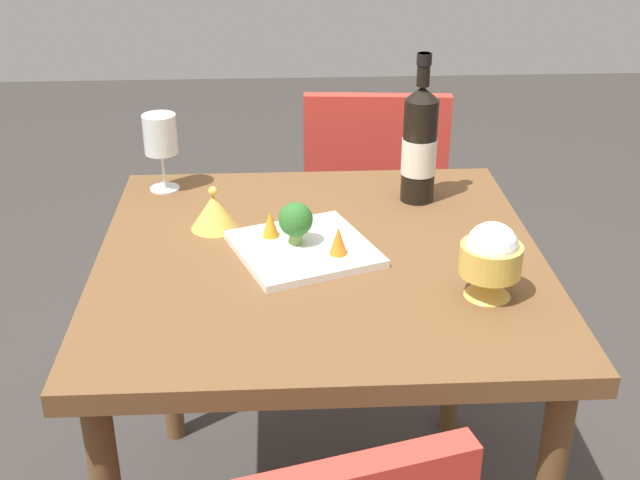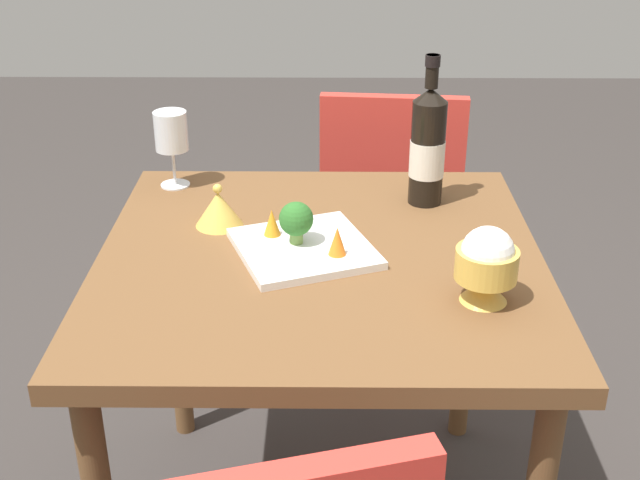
{
  "view_description": "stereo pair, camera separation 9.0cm",
  "coord_description": "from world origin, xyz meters",
  "px_view_note": "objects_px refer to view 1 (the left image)",
  "views": [
    {
      "loc": [
        0.08,
        1.45,
        1.49
      ],
      "look_at": [
        0.0,
        0.0,
        0.77
      ],
      "focal_mm": 46.66,
      "sensor_mm": 36.0,
      "label": 1
    },
    {
      "loc": [
        -0.01,
        1.45,
        1.49
      ],
      "look_at": [
        0.0,
        0.0,
        0.77
      ],
      "focal_mm": 46.66,
      "sensor_mm": 36.0,
      "label": 2
    }
  ],
  "objects_px": {
    "wine_bottle": "(420,144)",
    "broccoli_floret": "(296,221)",
    "carrot_garnish_left": "(338,240)",
    "carrot_garnish_right": "(270,224)",
    "wine_glass": "(160,136)",
    "chair_by_wall": "(374,193)",
    "rice_bowl_lid": "(214,211)",
    "rice_bowl": "(491,259)",
    "serving_plate": "(304,249)"
  },
  "relations": [
    {
      "from": "wine_bottle",
      "to": "wine_glass",
      "type": "xyz_separation_m",
      "value": [
        0.57,
        -0.09,
        -0.0
      ]
    },
    {
      "from": "chair_by_wall",
      "to": "broccoli_floret",
      "type": "distance_m",
      "value": 0.86
    },
    {
      "from": "rice_bowl_lid",
      "to": "wine_glass",
      "type": "bearing_deg",
      "value": -59.04
    },
    {
      "from": "wine_glass",
      "to": "carrot_garnish_left",
      "type": "bearing_deg",
      "value": 134.78
    },
    {
      "from": "rice_bowl_lid",
      "to": "chair_by_wall",
      "type": "bearing_deg",
      "value": -122.14
    },
    {
      "from": "broccoli_floret",
      "to": "carrot_garnish_left",
      "type": "height_order",
      "value": "broccoli_floret"
    },
    {
      "from": "serving_plate",
      "to": "carrot_garnish_left",
      "type": "bearing_deg",
      "value": 148.39
    },
    {
      "from": "wine_bottle",
      "to": "broccoli_floret",
      "type": "relative_size",
      "value": 3.86
    },
    {
      "from": "wine_bottle",
      "to": "chair_by_wall",
      "type": "bearing_deg",
      "value": -86.6
    },
    {
      "from": "wine_glass",
      "to": "carrot_garnish_left",
      "type": "relative_size",
      "value": 3.13
    },
    {
      "from": "rice_bowl",
      "to": "serving_plate",
      "type": "height_order",
      "value": "rice_bowl"
    },
    {
      "from": "wine_bottle",
      "to": "rice_bowl",
      "type": "relative_size",
      "value": 2.34
    },
    {
      "from": "serving_plate",
      "to": "broccoli_floret",
      "type": "xyz_separation_m",
      "value": [
        0.02,
        -0.01,
        0.06
      ]
    },
    {
      "from": "wine_glass",
      "to": "broccoli_floret",
      "type": "distance_m",
      "value": 0.45
    },
    {
      "from": "wine_bottle",
      "to": "serving_plate",
      "type": "xyz_separation_m",
      "value": [
        0.26,
        0.25,
        -0.12
      ]
    },
    {
      "from": "serving_plate",
      "to": "carrot_garnish_right",
      "type": "xyz_separation_m",
      "value": [
        0.07,
        -0.04,
        0.04
      ]
    },
    {
      "from": "wine_glass",
      "to": "rice_bowl",
      "type": "height_order",
      "value": "wine_glass"
    },
    {
      "from": "serving_plate",
      "to": "broccoli_floret",
      "type": "relative_size",
      "value": 3.75
    },
    {
      "from": "wine_bottle",
      "to": "carrot_garnish_right",
      "type": "xyz_separation_m",
      "value": [
        0.33,
        0.2,
        -0.09
      ]
    },
    {
      "from": "broccoli_floret",
      "to": "carrot_garnish_left",
      "type": "bearing_deg",
      "value": 148.4
    },
    {
      "from": "carrot_garnish_right",
      "to": "wine_glass",
      "type": "bearing_deg",
      "value": -50.08
    },
    {
      "from": "chair_by_wall",
      "to": "wine_bottle",
      "type": "height_order",
      "value": "wine_bottle"
    },
    {
      "from": "chair_by_wall",
      "to": "rice_bowl",
      "type": "bearing_deg",
      "value": -79.8
    },
    {
      "from": "wine_glass",
      "to": "rice_bowl_lid",
      "type": "distance_m",
      "value": 0.27
    },
    {
      "from": "broccoli_floret",
      "to": "wine_bottle",
      "type": "bearing_deg",
      "value": -139.28
    },
    {
      "from": "carrot_garnish_left",
      "to": "carrot_garnish_right",
      "type": "xyz_separation_m",
      "value": [
        0.13,
        -0.08,
        -0.0
      ]
    },
    {
      "from": "wine_bottle",
      "to": "rice_bowl_lid",
      "type": "xyz_separation_m",
      "value": [
        0.44,
        0.13,
        -0.09
      ]
    },
    {
      "from": "chair_by_wall",
      "to": "broccoli_floret",
      "type": "relative_size",
      "value": 9.91
    },
    {
      "from": "wine_glass",
      "to": "carrot_garnish_right",
      "type": "distance_m",
      "value": 0.39
    },
    {
      "from": "chair_by_wall",
      "to": "rice_bowl_lid",
      "type": "xyz_separation_m",
      "value": [
        0.41,
        0.66,
        0.25
      ]
    },
    {
      "from": "broccoli_floret",
      "to": "carrot_garnish_left",
      "type": "xyz_separation_m",
      "value": [
        -0.08,
        0.05,
        -0.02
      ]
    },
    {
      "from": "wine_bottle",
      "to": "broccoli_floret",
      "type": "height_order",
      "value": "wine_bottle"
    },
    {
      "from": "chair_by_wall",
      "to": "serving_plate",
      "type": "height_order",
      "value": "chair_by_wall"
    },
    {
      "from": "serving_plate",
      "to": "carrot_garnish_right",
      "type": "height_order",
      "value": "carrot_garnish_right"
    },
    {
      "from": "chair_by_wall",
      "to": "carrot_garnish_right",
      "type": "xyz_separation_m",
      "value": [
        0.3,
        0.74,
        0.26
      ]
    },
    {
      "from": "rice_bowl",
      "to": "broccoli_floret",
      "type": "relative_size",
      "value": 1.65
    },
    {
      "from": "broccoli_floret",
      "to": "carrot_garnish_right",
      "type": "distance_m",
      "value": 0.07
    },
    {
      "from": "broccoli_floret",
      "to": "carrot_garnish_right",
      "type": "xyz_separation_m",
      "value": [
        0.05,
        -0.04,
        -0.02
      ]
    },
    {
      "from": "serving_plate",
      "to": "broccoli_floret",
      "type": "distance_m",
      "value": 0.06
    },
    {
      "from": "rice_bowl",
      "to": "broccoli_floret",
      "type": "xyz_separation_m",
      "value": [
        0.34,
        -0.19,
        -0.01
      ]
    },
    {
      "from": "chair_by_wall",
      "to": "carrot_garnish_left",
      "type": "distance_m",
      "value": 0.88
    },
    {
      "from": "serving_plate",
      "to": "chair_by_wall",
      "type": "bearing_deg",
      "value": -106.51
    },
    {
      "from": "chair_by_wall",
      "to": "broccoli_floret",
      "type": "height_order",
      "value": "chair_by_wall"
    },
    {
      "from": "wine_glass",
      "to": "carrot_garnish_right",
      "type": "bearing_deg",
      "value": 129.92
    },
    {
      "from": "broccoli_floret",
      "to": "rice_bowl_lid",
      "type": "bearing_deg",
      "value": -34.45
    },
    {
      "from": "wine_glass",
      "to": "broccoli_floret",
      "type": "xyz_separation_m",
      "value": [
        -0.3,
        0.33,
        -0.06
      ]
    },
    {
      "from": "serving_plate",
      "to": "carrot_garnish_left",
      "type": "height_order",
      "value": "carrot_garnish_left"
    },
    {
      "from": "wine_bottle",
      "to": "carrot_garnish_right",
      "type": "height_order",
      "value": "wine_bottle"
    },
    {
      "from": "serving_plate",
      "to": "rice_bowl",
      "type": "bearing_deg",
      "value": 150.19
    },
    {
      "from": "rice_bowl",
      "to": "rice_bowl_lid",
      "type": "height_order",
      "value": "rice_bowl"
    }
  ]
}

